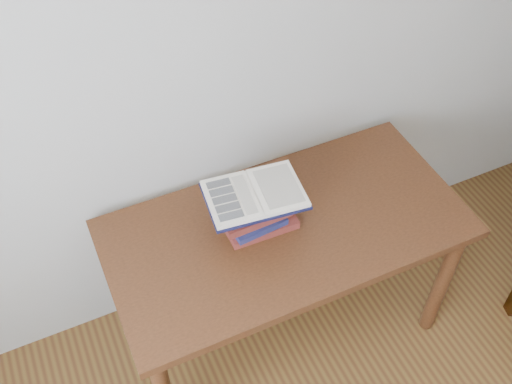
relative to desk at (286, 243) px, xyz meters
name	(u,v)px	position (x,y,z in m)	size (l,w,h in m)	color
desk	(286,243)	(0.00, 0.00, 0.00)	(1.29, 0.64, 0.69)	#492612
book_stack	(253,208)	(-0.10, 0.06, 0.19)	(0.27, 0.20, 0.18)	maroon
open_book	(255,194)	(-0.11, 0.03, 0.29)	(0.35, 0.26, 0.03)	black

